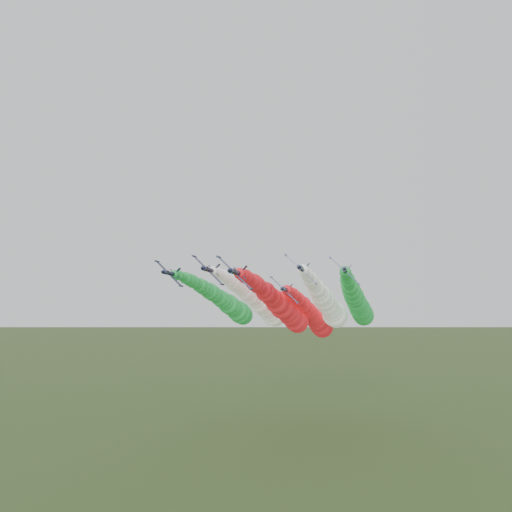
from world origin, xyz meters
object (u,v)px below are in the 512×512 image
Objects in this scene: jet_inner_right at (327,304)px; jet_trail at (313,317)px; jet_outer_left at (227,304)px; jet_outer_right at (357,303)px; jet_inner_left at (260,304)px; jet_lead at (282,308)px.

jet_trail is at bearing 110.77° from jet_inner_right.
jet_outer_left is 41.35m from jet_outer_right.
jet_outer_left is 1.00× the size of jet_trail.
jet_outer_left is at bearing -172.79° from jet_trail.
jet_outer_right reaches higher than jet_inner_right.
jet_outer_left is (-32.74, 10.40, 0.33)m from jet_inner_right.
jet_outer_left is at bearing 136.21° from jet_inner_left.
jet_inner_right is 34.36m from jet_outer_left.
jet_inner_left is at bearing -173.10° from jet_inner_right.
jet_inner_right is (19.44, 2.35, -0.16)m from jet_inner_left.
jet_trail is (-13.83, 5.49, -4.28)m from jet_outer_right.
jet_trail is at bearing 48.88° from jet_inner_left.
jet_inner_right is (11.18, 13.92, 1.05)m from jet_lead.
jet_outer_left is (-21.56, 24.32, 1.38)m from jet_lead.
jet_inner_right is 1.00× the size of jet_outer_left.
jet_inner_right is at bearing -17.62° from jet_outer_left.
jet_lead is 32.53m from jet_outer_left.
jet_outer_right is at bearing 44.40° from jet_inner_right.
jet_outer_right is at bearing -21.66° from jet_trail.
jet_inner_left is 21.91m from jet_trail.
jet_outer_right reaches higher than jet_lead.
jet_outer_right is 0.99× the size of jet_trail.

